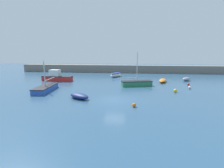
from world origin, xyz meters
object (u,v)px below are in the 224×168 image
object	(u,v)px
mooring_buoy_orange	(134,105)
mooring_buoy_yellow	(175,91)
sailboat_twin_hulled	(46,88)
rowboat_with_red_cover	(116,75)
rowboat_blue_near	(79,96)
mooring_buoy_red	(188,84)
rowboat_white_midwater	(163,80)
dinghy_near_pier	(186,79)
motorboat_with_cabin	(57,77)
sailboat_tall_mast	(137,83)
mooring_buoy_white	(190,87)

from	to	relation	value
mooring_buoy_orange	mooring_buoy_yellow	bearing A→B (deg)	50.78
mooring_buoy_yellow	mooring_buoy_orange	xyz separation A→B (m)	(-6.16, -7.54, -0.04)
mooring_buoy_yellow	sailboat_twin_hulled	bearing A→B (deg)	-176.39
rowboat_with_red_cover	mooring_buoy_yellow	xyz separation A→B (m)	(10.11, -14.28, -0.26)
rowboat_blue_near	mooring_buoy_red	size ratio (longest dim) A/B	8.23
rowboat_white_midwater	rowboat_blue_near	distance (m)	18.47
dinghy_near_pier	rowboat_with_red_cover	bearing A→B (deg)	-55.50
rowboat_blue_near	mooring_buoy_red	world-z (taller)	rowboat_blue_near
mooring_buoy_yellow	rowboat_white_midwater	bearing A→B (deg)	92.60
dinghy_near_pier	motorboat_with_cabin	bearing A→B (deg)	-35.26
motorboat_with_cabin	sailboat_tall_mast	distance (m)	16.53
mooring_buoy_white	motorboat_with_cabin	bearing A→B (deg)	168.20
rowboat_with_red_cover	sailboat_twin_hulled	bearing A→B (deg)	5.88
rowboat_blue_near	rowboat_white_midwater	bearing A→B (deg)	78.42
rowboat_with_red_cover	mooring_buoy_red	world-z (taller)	rowboat_with_red_cover
rowboat_with_red_cover	mooring_buoy_yellow	distance (m)	17.49
rowboat_white_midwater	mooring_buoy_orange	world-z (taller)	rowboat_white_midwater
rowboat_white_midwater	dinghy_near_pier	xyz separation A→B (m)	(5.03, 2.04, 0.04)
sailboat_twin_hulled	mooring_buoy_red	distance (m)	24.15
dinghy_near_pier	mooring_buoy_yellow	bearing A→B (deg)	24.99
sailboat_twin_hulled	rowboat_white_midwater	world-z (taller)	sailboat_twin_hulled
sailboat_tall_mast	mooring_buoy_white	world-z (taller)	sailboat_tall_mast
rowboat_blue_near	mooring_buoy_orange	world-z (taller)	rowboat_blue_near
motorboat_with_cabin	mooring_buoy_red	world-z (taller)	motorboat_with_cabin
sailboat_twin_hulled	motorboat_with_cabin	world-z (taller)	sailboat_twin_hulled
dinghy_near_pier	mooring_buoy_white	distance (m)	8.04
rowboat_with_red_cover	sailboat_twin_hulled	distance (m)	18.15
sailboat_twin_hulled	rowboat_blue_near	bearing A→B (deg)	56.46
rowboat_white_midwater	mooring_buoy_orange	bearing A→B (deg)	175.89
sailboat_twin_hulled	mooring_buoy_orange	distance (m)	14.79
sailboat_tall_mast	mooring_buoy_orange	size ratio (longest dim) A/B	13.85
mooring_buoy_red	mooring_buoy_yellow	bearing A→B (deg)	-122.51
sailboat_twin_hulled	motorboat_with_cabin	xyz separation A→B (m)	(-2.16, 9.02, 0.34)
rowboat_with_red_cover	mooring_buoy_white	distance (m)	17.42
dinghy_near_pier	mooring_buoy_red	world-z (taller)	dinghy_near_pier
dinghy_near_pier	rowboat_blue_near	bearing A→B (deg)	-0.21
motorboat_with_cabin	mooring_buoy_white	world-z (taller)	motorboat_with_cabin
motorboat_with_cabin	dinghy_near_pier	world-z (taller)	motorboat_with_cabin
motorboat_with_cabin	dinghy_near_pier	xyz separation A→B (m)	(26.34, 2.71, -0.40)
mooring_buoy_orange	dinghy_near_pier	bearing A→B (deg)	59.08
sailboat_twin_hulled	motorboat_with_cabin	distance (m)	9.28
rowboat_with_red_cover	rowboat_white_midwater	size ratio (longest dim) A/B	0.97
rowboat_blue_near	dinghy_near_pier	size ratio (longest dim) A/B	1.52
mooring_buoy_yellow	rowboat_with_red_cover	bearing A→B (deg)	125.31
sailboat_tall_mast	mooring_buoy_white	bearing A→B (deg)	-25.94
mooring_buoy_orange	mooring_buoy_white	bearing A→B (deg)	48.51
rowboat_blue_near	mooring_buoy_orange	size ratio (longest dim) A/B	7.70
rowboat_blue_near	mooring_buoy_red	bearing A→B (deg)	64.33
motorboat_with_cabin	sailboat_twin_hulled	bearing A→B (deg)	-68.75
rowboat_white_midwater	mooring_buoy_white	xyz separation A→B (m)	(3.25, -5.80, -0.09)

